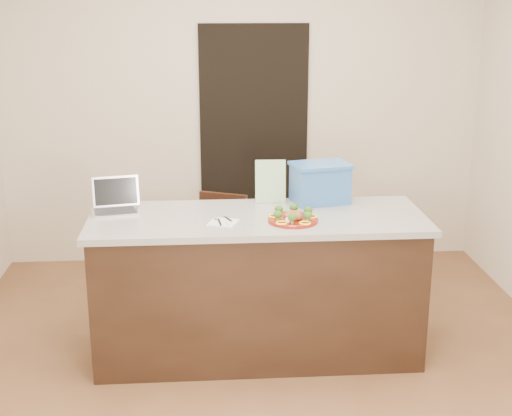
{
  "coord_description": "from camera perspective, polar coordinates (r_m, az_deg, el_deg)",
  "views": [
    {
      "loc": [
        -0.31,
        -3.9,
        2.22
      ],
      "look_at": [
        -0.01,
        0.2,
        0.99
      ],
      "focal_mm": 50.0,
      "sensor_mm": 36.0,
      "label": 1
    }
  ],
  "objects": [
    {
      "name": "knife",
      "position": [
        4.21,
        -2.24,
        -1.13
      ],
      "size": [
        0.05,
        0.18,
        0.01
      ],
      "rotation": [
        0.0,
        0.0,
        0.38
      ],
      "color": "white",
      "rests_on": "napkin"
    },
    {
      "name": "ground",
      "position": [
        4.5,
        0.36,
        -12.86
      ],
      "size": [
        4.0,
        4.0,
        0.0
      ],
      "primitive_type": "plane",
      "color": "brown",
      "rests_on": "ground"
    },
    {
      "name": "pepper_rings",
      "position": [
        4.25,
        2.98,
        -0.8
      ],
      "size": [
        0.29,
        0.29,
        0.01
      ],
      "color": "#F1FF1A",
      "rests_on": "plate"
    },
    {
      "name": "yogurt_bottle",
      "position": [
        4.16,
        2.55,
        -1.12
      ],
      "size": [
        0.03,
        0.03,
        0.07
      ],
      "rotation": [
        0.0,
        0.0,
        0.26
      ],
      "color": "silver",
      "rests_on": "island"
    },
    {
      "name": "broccoli",
      "position": [
        4.24,
        2.99,
        -0.33
      ],
      "size": [
        0.24,
        0.25,
        0.04
      ],
      "color": "#234612",
      "rests_on": "plate"
    },
    {
      "name": "island",
      "position": [
        4.52,
        0.12,
        -6.19
      ],
      "size": [
        2.06,
        0.76,
        0.92
      ],
      "color": "black",
      "rests_on": "ground"
    },
    {
      "name": "napkin",
      "position": [
        4.23,
        -2.65,
        -1.17
      ],
      "size": [
        0.2,
        0.2,
        0.01
      ],
      "primitive_type": "cube",
      "rotation": [
        0.0,
        0.0,
        -0.34
      ],
      "color": "silver",
      "rests_on": "island"
    },
    {
      "name": "leaflet",
      "position": [
        4.61,
        1.17,
        2.14
      ],
      "size": [
        0.2,
        0.05,
        0.28
      ],
      "primitive_type": "cube",
      "rotation": [
        -0.14,
        0.0,
        -0.03
      ],
      "color": "silver",
      "rests_on": "island"
    },
    {
      "name": "laptop",
      "position": [
        4.54,
        -11.19,
        0.49
      ],
      "size": [
        0.32,
        0.28,
        0.2
      ],
      "rotation": [
        0.0,
        0.0,
        0.19
      ],
      "color": "#ACACB1",
      "rests_on": "island"
    },
    {
      "name": "fork",
      "position": [
        4.24,
        -2.93,
        -1.05
      ],
      "size": [
        0.04,
        0.16,
        0.0
      ],
      "rotation": [
        0.0,
        0.0,
        0.09
      ],
      "color": "#B6B6BB",
      "rests_on": "napkin"
    },
    {
      "name": "plate",
      "position": [
        4.25,
        2.98,
        -0.94
      ],
      "size": [
        0.3,
        0.3,
        0.02
      ],
      "rotation": [
        0.0,
        0.0,
        -0.3
      ],
      "color": "maroon",
      "rests_on": "island"
    },
    {
      "name": "chair",
      "position": [
        5.23,
        -2.57,
        -2.84
      ],
      "size": [
        0.48,
        0.49,
        0.83
      ],
      "rotation": [
        0.0,
        0.0,
        -0.4
      ],
      "color": "#33190F",
      "rests_on": "ground"
    },
    {
      "name": "room_shell",
      "position": [
        3.96,
        0.4,
        8.0
      ],
      "size": [
        4.0,
        4.0,
        4.0
      ],
      "color": "white",
      "rests_on": "ground"
    },
    {
      "name": "meatballs",
      "position": [
        4.24,
        3.03,
        -0.58
      ],
      "size": [
        0.12,
        0.12,
        0.04
      ],
      "color": "brown",
      "rests_on": "plate"
    },
    {
      "name": "blue_box",
      "position": [
        4.63,
        5.14,
        2.03
      ],
      "size": [
        0.41,
        0.33,
        0.26
      ],
      "rotation": [
        0.0,
        0.0,
        0.23
      ],
      "color": "#2F62AC",
      "rests_on": "island"
    },
    {
      "name": "doorway",
      "position": [
        6.02,
        -0.17,
        5.02
      ],
      "size": [
        0.9,
        0.02,
        2.0
      ],
      "primitive_type": "cube",
      "color": "black",
      "rests_on": "ground"
    }
  ]
}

